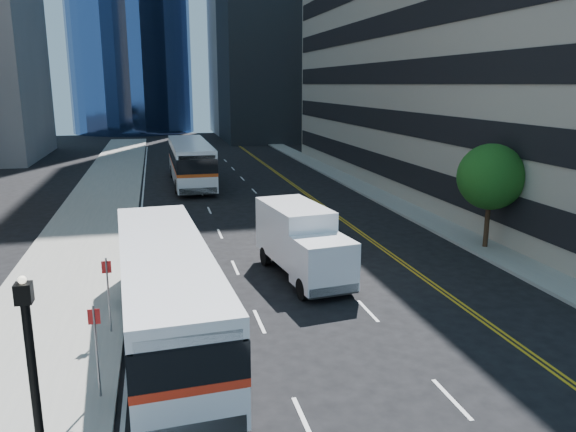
# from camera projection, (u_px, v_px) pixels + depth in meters

# --- Properties ---
(ground) EXTENTS (160.00, 160.00, 0.00)m
(ground) POSITION_uv_depth(u_px,v_px,m) (376.00, 336.00, 18.30)
(ground) COLOR black
(ground) RESTS_ON ground
(sidewalk_west) EXTENTS (5.00, 90.00, 0.15)m
(sidewalk_west) POSITION_uv_depth(u_px,v_px,m) (103.00, 199.00, 39.63)
(sidewalk_west) COLOR gray
(sidewalk_west) RESTS_ON ground
(sidewalk_east) EXTENTS (2.00, 90.00, 0.15)m
(sidewalk_east) POSITION_uv_depth(u_px,v_px,m) (363.00, 188.00, 43.98)
(sidewalk_east) COLOR gray
(sidewalk_east) RESTS_ON ground
(parking_garage) EXTENTS (30.00, 50.00, 25.00)m
(parking_garage) POSITION_uv_depth(u_px,v_px,m) (575.00, 24.00, 42.80)
(parking_garage) COLOR #9E9384
(parking_garage) RESTS_ON ground
(street_tree) EXTENTS (3.20, 3.20, 5.10)m
(street_tree) POSITION_uv_depth(u_px,v_px,m) (491.00, 177.00, 27.05)
(street_tree) COLOR #332114
(street_tree) RESTS_ON sidewalk_east
(lamp_post) EXTENTS (0.28, 0.28, 4.56)m
(lamp_post) POSITION_uv_depth(u_px,v_px,m) (35.00, 389.00, 9.99)
(lamp_post) COLOR black
(lamp_post) RESTS_ON sidewalk_west
(bus_front) EXTENTS (3.43, 12.23, 3.12)m
(bus_front) POSITION_uv_depth(u_px,v_px,m) (166.00, 290.00, 17.65)
(bus_front) COLOR white
(bus_front) RESTS_ON ground
(bus_rear) EXTENTS (3.08, 13.34, 3.43)m
(bus_rear) POSITION_uv_depth(u_px,v_px,m) (190.00, 161.00, 45.64)
(bus_rear) COLOR white
(bus_rear) RESTS_ON ground
(box_truck) EXTENTS (2.94, 6.45, 2.98)m
(box_truck) POSITION_uv_depth(u_px,v_px,m) (302.00, 241.00, 23.54)
(box_truck) COLOR white
(box_truck) RESTS_ON ground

